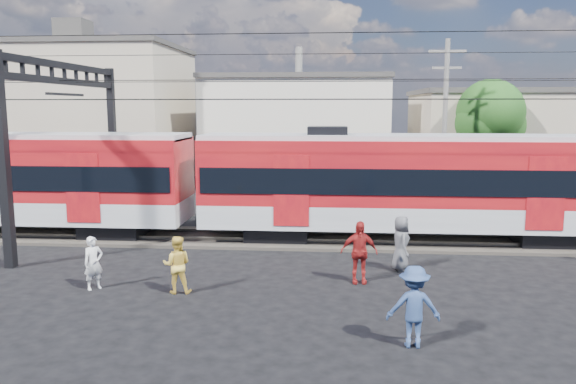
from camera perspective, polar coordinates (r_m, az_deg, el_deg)
name	(u,v)px	position (r m, az deg, el deg)	size (l,w,h in m)	color
ground	(311,315)	(14.53, 2.37, -12.40)	(120.00, 120.00, 0.00)	black
track_bed	(319,239)	(22.17, 3.20, -4.82)	(70.00, 3.40, 0.12)	#2D2823
rail_near	(319,241)	(21.41, 3.15, -4.97)	(70.00, 0.12, 0.12)	#59544C
rail_far	(320,232)	(22.87, 3.25, -4.09)	(70.00, 0.12, 0.12)	#59544C
commuter_train	(417,181)	(21.97, 12.93, 1.07)	(50.30, 3.08, 4.17)	black
catenary	(100,109)	(23.42, -18.58, 8.01)	(70.00, 9.30, 7.52)	black
building_west	(78,115)	(41.44, -20.54, 7.33)	(14.28, 10.20, 9.30)	tan
building_midwest	(299,129)	(40.66, 1.10, 6.45)	(12.24, 12.24, 7.30)	beige
building_mideast	(543,139)	(39.96, 24.45, 4.92)	(16.32, 10.20, 6.30)	tan
utility_pole_mid	(445,121)	(29.08, 15.63, 6.99)	(1.80, 0.24, 8.50)	slate
tree_near	(493,117)	(32.82, 20.12, 7.16)	(3.82, 3.64, 6.72)	#382619
pedestrian_a	(93,263)	(17.19, -19.15, -6.82)	(0.57, 0.37, 1.55)	silver
pedestrian_b	(177,265)	(16.22, -11.22, -7.25)	(0.80, 0.62, 1.64)	gold
pedestrian_c	(414,306)	(12.77, 12.65, -11.28)	(1.18, 0.68, 1.82)	navy
pedestrian_d	(359,252)	(16.90, 7.22, -6.08)	(1.10, 0.46, 1.88)	maroon
pedestrian_e	(401,243)	(18.40, 11.39, -5.14)	(0.86, 0.56, 1.77)	#46474B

